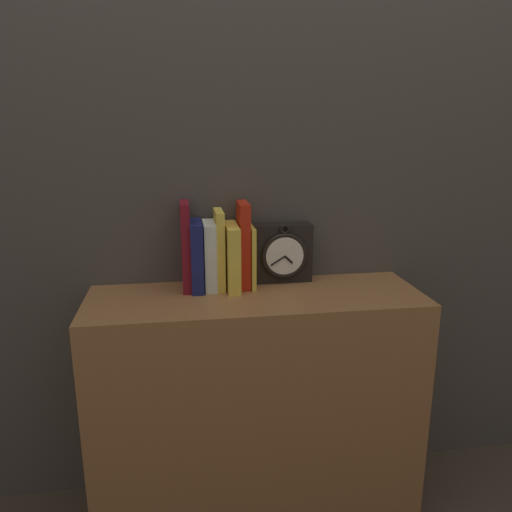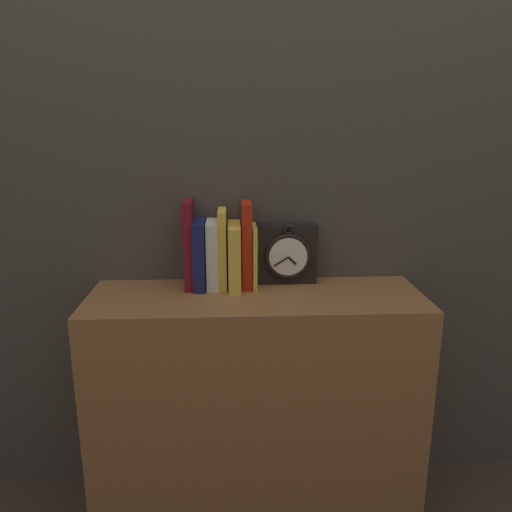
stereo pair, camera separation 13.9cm
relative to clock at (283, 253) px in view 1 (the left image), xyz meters
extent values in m
plane|color=#3D3328|center=(-0.10, -0.12, -0.80)|extent=(12.00, 12.00, 0.00)
cube|color=#47423D|center=(-0.10, 0.07, 0.50)|extent=(6.00, 0.05, 2.60)
cube|color=#936038|center=(-0.10, -0.12, -0.44)|extent=(0.96, 0.32, 0.71)
cube|color=black|center=(0.00, 0.01, 0.00)|extent=(0.18, 0.06, 0.18)
torus|color=black|center=(0.00, -0.03, 0.00)|extent=(0.14, 0.01, 0.14)
cylinder|color=white|center=(0.00, -0.03, 0.00)|extent=(0.11, 0.01, 0.11)
cube|color=black|center=(0.01, -0.04, -0.01)|extent=(0.03, 0.00, 0.03)
cube|color=black|center=(-0.02, -0.04, -0.01)|extent=(0.05, 0.00, 0.03)
torus|color=black|center=(0.00, -0.03, 0.08)|extent=(0.03, 0.01, 0.03)
cube|color=maroon|center=(-0.29, -0.03, 0.04)|extent=(0.03, 0.12, 0.26)
cube|color=navy|center=(-0.26, -0.03, 0.01)|extent=(0.03, 0.13, 0.20)
cube|color=silver|center=(-0.22, -0.03, 0.01)|extent=(0.03, 0.12, 0.20)
cube|color=yellow|center=(-0.19, -0.03, 0.03)|extent=(0.02, 0.12, 0.23)
cube|color=yellow|center=(-0.16, -0.04, 0.01)|extent=(0.04, 0.15, 0.19)
cube|color=red|center=(-0.12, -0.02, 0.04)|extent=(0.03, 0.11, 0.25)
cube|color=yellow|center=(-0.10, -0.03, 0.00)|extent=(0.01, 0.12, 0.18)
camera|label=1|loc=(-0.30, -1.44, 0.38)|focal=35.00mm
camera|label=2|loc=(-0.17, -1.46, 0.38)|focal=35.00mm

